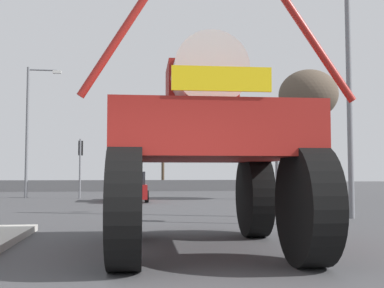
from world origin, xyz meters
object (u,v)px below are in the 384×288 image
at_px(oversize_sprayer, 204,147).
at_px(sedan_ahead, 129,187).
at_px(streetlight_near_right, 354,67).
at_px(streetlight_far_left, 30,124).
at_px(bare_tree_far_center, 163,125).
at_px(traffic_signal_near_right, 275,135).
at_px(bare_tree_right, 308,96).
at_px(traffic_signal_far_left, 80,155).

distance_m(oversize_sprayer, sedan_ahead, 15.91).
height_order(sedan_ahead, streetlight_near_right, streetlight_near_right).
distance_m(sedan_ahead, streetlight_far_left, 8.11).
distance_m(sedan_ahead, bare_tree_far_center, 16.70).
distance_m(streetlight_near_right, streetlight_far_left, 19.56).
height_order(traffic_signal_near_right, bare_tree_right, bare_tree_right).
bearing_deg(streetlight_far_left, bare_tree_far_center, 52.57).
distance_m(sedan_ahead, traffic_signal_near_right, 12.37).
xyz_separation_m(traffic_signal_far_left, bare_tree_far_center, (5.69, 12.34, 3.11)).
height_order(oversize_sprayer, streetlight_far_left, streetlight_far_left).
relative_size(traffic_signal_near_right, bare_tree_right, 0.49).
bearing_deg(streetlight_far_left, streetlight_near_right, -48.27).
distance_m(oversize_sprayer, streetlight_near_right, 8.55).
distance_m(sedan_ahead, streetlight_near_right, 13.22).
distance_m(traffic_signal_far_left, streetlight_far_left, 3.68).
xyz_separation_m(traffic_signal_near_right, streetlight_far_left, (-9.96, 15.82, 1.82)).
xyz_separation_m(streetlight_far_left, bare_tree_far_center, (8.73, 11.41, 1.25)).
bearing_deg(streetlight_near_right, streetlight_far_left, 131.73).
height_order(streetlight_far_left, bare_tree_right, streetlight_far_left).
bearing_deg(bare_tree_right, traffic_signal_near_right, -115.92).
bearing_deg(bare_tree_right, sedan_ahead, -179.91).
relative_size(sedan_ahead, streetlight_near_right, 0.47).
bearing_deg(bare_tree_far_center, bare_tree_right, -66.47).
distance_m(traffic_signal_far_left, streetlight_near_right, 17.08).
xyz_separation_m(traffic_signal_near_right, traffic_signal_far_left, (-6.91, 14.89, -0.04)).
xyz_separation_m(oversize_sprayer, streetlight_far_left, (-7.19, 20.11, 2.43)).
relative_size(oversize_sprayer, streetlight_near_right, 0.62).
bearing_deg(oversize_sprayer, sedan_ahead, 6.68).
height_order(streetlight_near_right, streetlight_far_left, streetlight_near_right).
height_order(oversize_sprayer, sedan_ahead, oversize_sprayer).
relative_size(traffic_signal_far_left, streetlight_near_right, 0.39).
bearing_deg(traffic_signal_near_right, streetlight_far_left, 122.19).
height_order(traffic_signal_far_left, streetlight_far_left, streetlight_far_left).
bearing_deg(traffic_signal_far_left, bare_tree_right, -15.01).
height_order(bare_tree_right, bare_tree_far_center, bare_tree_right).
bearing_deg(traffic_signal_far_left, traffic_signal_near_right, -65.09).
bearing_deg(streetlight_near_right, bare_tree_right, 76.12).
xyz_separation_m(traffic_signal_far_left, streetlight_near_right, (9.97, -13.66, 2.38)).
bearing_deg(oversize_sprayer, bare_tree_far_center, -1.03).
bearing_deg(traffic_signal_far_left, streetlight_near_right, -53.87).
bearing_deg(streetlight_far_left, sedan_ahead, -36.42).
xyz_separation_m(traffic_signal_near_right, streetlight_near_right, (3.06, 1.23, 2.35)).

